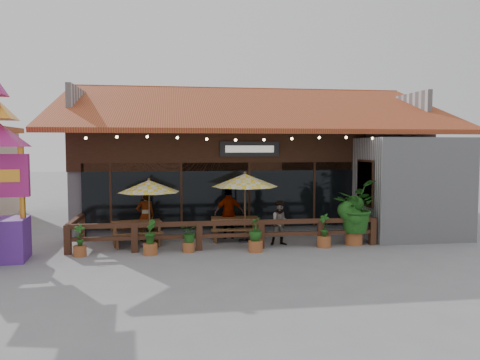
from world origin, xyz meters
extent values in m
plane|color=gray|center=(0.00, 0.00, 0.00)|extent=(100.00, 100.00, 0.00)
cube|color=#BBBAC0|center=(0.00, 7.00, 2.00)|extent=(14.00, 10.00, 4.00)
cube|color=#371F11|center=(-1.50, 1.92, 3.20)|extent=(11.00, 0.16, 1.60)
cube|color=black|center=(-1.50, 1.90, 1.50)|extent=(10.00, 0.12, 2.40)
cube|color=tan|center=(-1.50, 2.10, 1.50)|extent=(9.80, 0.05, 2.20)
cube|color=#BBBAC0|center=(5.25, 0.65, 1.80)|extent=(3.50, 2.70, 3.60)
cube|color=red|center=(3.44, 0.50, 2.00)|extent=(0.06, 1.20, 1.50)
cube|color=#371F11|center=(3.43, 0.50, 2.00)|extent=(0.04, 1.34, 1.64)
cube|color=#AD5427|center=(0.00, 3.50, 4.90)|extent=(15.50, 7.05, 2.37)
cube|color=#AD5427|center=(0.00, 10.50, 4.90)|extent=(15.50, 7.05, 2.37)
cube|color=#AD5427|center=(0.00, 7.00, 6.02)|extent=(15.50, 0.30, 0.12)
cube|color=#BBBAC0|center=(-7.00, 7.00, 4.70)|extent=(0.20, 9.00, 1.80)
cube|color=#BBBAC0|center=(7.00, 7.00, 4.70)|extent=(0.20, 9.00, 1.80)
cube|color=black|center=(-0.50, 1.80, 3.20)|extent=(2.20, 0.10, 0.55)
cube|color=silver|center=(-0.50, 1.74, 3.20)|extent=(1.80, 0.02, 0.25)
cube|color=#371F11|center=(-5.50, 1.86, 1.50)|extent=(0.08, 0.08, 2.40)
cube|color=#371F11|center=(-3.00, 1.86, 1.50)|extent=(0.08, 0.08, 2.40)
cube|color=#371F11|center=(-0.50, 1.86, 1.50)|extent=(0.08, 0.08, 2.40)
cube|color=#371F11|center=(2.00, 1.86, 1.50)|extent=(0.08, 0.08, 2.40)
sphere|color=#F4D986|center=(-6.00, 0.08, 3.55)|extent=(0.09, 0.09, 0.09)
sphere|color=#F4D986|center=(-5.05, 0.08, 3.59)|extent=(0.09, 0.09, 0.09)
sphere|color=#F4D986|center=(-4.10, 0.08, 3.60)|extent=(0.09, 0.09, 0.09)
sphere|color=#F4D986|center=(-3.15, 0.08, 3.57)|extent=(0.09, 0.09, 0.09)
sphere|color=#F4D986|center=(-2.20, 0.08, 3.53)|extent=(0.09, 0.09, 0.09)
sphere|color=#F4D986|center=(-1.25, 0.08, 3.50)|extent=(0.09, 0.09, 0.09)
sphere|color=#F4D986|center=(-0.30, 0.08, 3.51)|extent=(0.09, 0.09, 0.09)
sphere|color=#F4D986|center=(0.65, 0.08, 3.55)|extent=(0.09, 0.09, 0.09)
sphere|color=#F4D986|center=(1.60, 0.08, 3.59)|extent=(0.09, 0.09, 0.09)
sphere|color=#F4D986|center=(2.55, 0.08, 3.60)|extent=(0.09, 0.09, 0.09)
sphere|color=#F4D986|center=(3.50, 0.08, 3.57)|extent=(0.09, 0.09, 0.09)
cube|color=#4A2A1A|center=(-6.50, -0.50, 0.45)|extent=(0.20, 0.20, 0.90)
cube|color=#4A2A1A|center=(-4.50, -0.50, 0.45)|extent=(0.20, 0.20, 0.90)
cube|color=#4A2A1A|center=(-2.50, -0.50, 0.45)|extent=(0.20, 0.20, 0.90)
cube|color=#4A2A1A|center=(-0.50, -0.50, 0.45)|extent=(0.20, 0.20, 0.90)
cube|color=#4A2A1A|center=(1.50, -0.50, 0.45)|extent=(0.20, 0.20, 0.90)
cube|color=#4A2A1A|center=(3.30, -0.50, 0.45)|extent=(0.20, 0.20, 0.90)
cube|color=#4A2A1A|center=(-1.60, -0.50, 0.85)|extent=(9.80, 0.16, 0.14)
cube|color=#4A2A1A|center=(-1.60, -0.50, 0.45)|extent=(9.80, 0.12, 0.12)
cube|color=#4A2A1A|center=(-6.50, 0.75, 0.85)|extent=(0.16, 2.50, 0.14)
cube|color=#4A2A1A|center=(-6.50, 1.90, 0.45)|extent=(0.20, 0.20, 0.90)
cylinder|color=brown|center=(-4.10, 0.75, 1.05)|extent=(0.05, 0.05, 2.10)
cone|color=yellow|center=(-4.10, 0.75, 1.96)|extent=(2.52, 2.52, 0.41)
sphere|color=brown|center=(-4.10, 0.75, 2.19)|extent=(0.09, 0.09, 0.09)
cylinder|color=black|center=(-4.10, 0.75, 0.03)|extent=(0.40, 0.40, 0.05)
cylinder|color=brown|center=(-0.85, 0.65, 1.14)|extent=(0.06, 0.06, 2.28)
cone|color=yellow|center=(-0.85, 0.65, 2.13)|extent=(2.52, 2.52, 0.45)
sphere|color=brown|center=(-0.85, 0.65, 2.38)|extent=(0.10, 0.10, 0.10)
cylinder|color=black|center=(-0.85, 0.65, 0.03)|extent=(0.44, 0.44, 0.06)
cube|color=brown|center=(-4.53, 0.67, 0.75)|extent=(1.73, 1.02, 0.06)
cube|color=brown|center=(-5.23, 0.55, 0.38)|extent=(0.20, 0.71, 0.75)
cube|color=brown|center=(-3.83, 0.79, 0.38)|extent=(0.20, 0.71, 0.75)
cube|color=brown|center=(-4.43, 0.12, 0.45)|extent=(1.65, 0.55, 0.05)
cube|color=brown|center=(-4.62, 1.22, 0.45)|extent=(1.65, 0.55, 0.05)
cube|color=brown|center=(-1.16, 0.98, 0.77)|extent=(1.71, 0.90, 0.06)
cube|color=brown|center=(-1.88, 1.03, 0.38)|extent=(0.14, 0.73, 0.77)
cube|color=brown|center=(-0.44, 0.92, 0.38)|extent=(0.14, 0.73, 0.77)
cube|color=brown|center=(-1.20, 0.41, 0.46)|extent=(1.67, 0.41, 0.05)
cube|color=brown|center=(-1.12, 1.54, 0.46)|extent=(1.67, 0.41, 0.05)
cylinder|color=orange|center=(-7.60, -1.12, 2.25)|extent=(0.16, 0.16, 2.05)
cylinder|color=#9B522A|center=(2.68, -0.40, 0.21)|extent=(0.58, 0.58, 0.43)
imported|color=#1E601B|center=(2.68, -0.40, 1.30)|extent=(1.82, 1.94, 1.74)
sphere|color=#1E601B|center=(2.83, -0.49, 0.97)|extent=(0.58, 0.58, 0.58)
sphere|color=#1E601B|center=(2.57, -0.26, 1.16)|extent=(0.50, 0.50, 0.50)
imported|color=#371F11|center=(-4.26, 1.28, 0.87)|extent=(0.72, 0.56, 1.75)
imported|color=#371F11|center=(0.25, -0.13, 0.74)|extent=(0.74, 0.59, 1.49)
imported|color=#371F11|center=(-1.32, 1.29, 0.91)|extent=(1.10, 0.52, 1.82)
cylinder|color=#9B522A|center=(-6.09, -0.80, 0.16)|extent=(0.39, 0.39, 0.31)
imported|color=#1E601B|center=(-6.09, -0.80, 0.64)|extent=(0.38, 0.30, 0.65)
cylinder|color=#9B522A|center=(-4.01, -0.92, 0.17)|extent=(0.44, 0.44, 0.35)
imported|color=#1E601B|center=(-4.01, -0.92, 0.71)|extent=(0.35, 0.42, 0.72)
cylinder|color=#9B522A|center=(-2.85, -0.70, 0.15)|extent=(0.38, 0.38, 0.30)
imported|color=#1E601B|center=(-2.85, -0.70, 0.62)|extent=(0.63, 0.57, 0.62)
cylinder|color=#9B522A|center=(-0.77, -1.00, 0.18)|extent=(0.45, 0.45, 0.36)
imported|color=#1E601B|center=(-0.77, -1.00, 0.72)|extent=(0.57, 0.57, 0.73)
cylinder|color=#9B522A|center=(1.56, -0.64, 0.18)|extent=(0.45, 0.45, 0.36)
imported|color=#1E601B|center=(1.56, -0.64, 0.73)|extent=(0.41, 0.47, 0.75)
camera|label=1|loc=(-3.34, -15.18, 3.26)|focal=35.00mm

